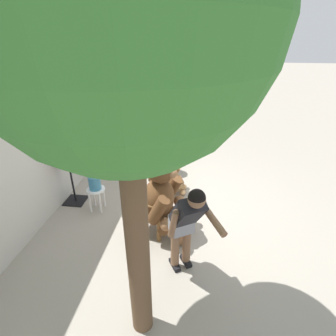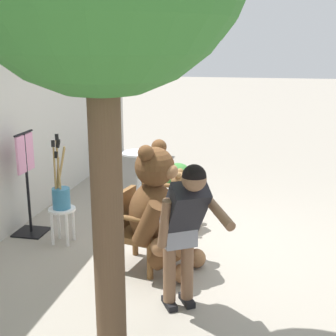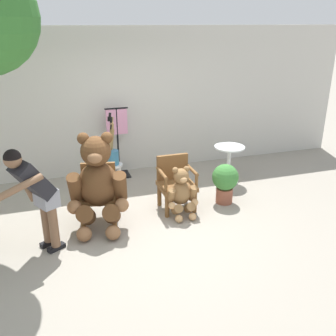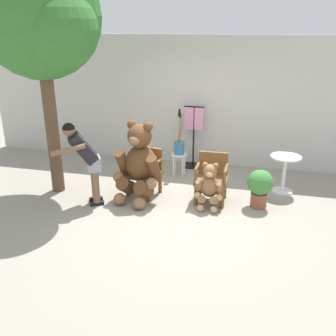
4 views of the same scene
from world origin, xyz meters
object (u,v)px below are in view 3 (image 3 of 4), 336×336
(potted_plant, at_px, (225,181))
(person_visitor, at_px, (35,190))
(wooden_chair_right, at_px, (176,181))
(clothing_display_stand, at_px, (118,141))
(white_stool, at_px, (113,170))
(teddy_bear_small, at_px, (181,192))
(wooden_chair_left, at_px, (99,191))
(round_side_table, at_px, (229,160))
(brush_bucket, at_px, (112,154))
(teddy_bear_large, at_px, (98,183))

(potted_plant, bearing_deg, person_visitor, -168.40)
(wooden_chair_right, xyz_separation_m, clothing_display_stand, (-0.62, 1.64, 0.26))
(wooden_chair_right, distance_m, person_visitor, 2.23)
(white_stool, relative_size, potted_plant, 0.68)
(teddy_bear_small, height_order, potted_plant, teddy_bear_small)
(potted_plant, bearing_deg, teddy_bear_small, -166.30)
(clothing_display_stand, bearing_deg, wooden_chair_right, -69.10)
(wooden_chair_left, height_order, potted_plant, wooden_chair_left)
(teddy_bear_small, height_order, white_stool, teddy_bear_small)
(person_visitor, bearing_deg, clothing_display_stand, 57.81)
(round_side_table, xyz_separation_m, clothing_display_stand, (-1.90, 0.97, 0.27))
(wooden_chair_left, height_order, clothing_display_stand, clothing_display_stand)
(wooden_chair_right, height_order, person_visitor, person_visitor)
(wooden_chair_right, relative_size, brush_bucket, 0.91)
(person_visitor, xyz_separation_m, potted_plant, (2.93, 0.60, -0.50))
(wooden_chair_left, bearing_deg, person_visitor, -141.35)
(round_side_table, bearing_deg, brush_bucket, 168.76)
(brush_bucket, bearing_deg, wooden_chair_right, -52.75)
(wooden_chair_left, xyz_separation_m, white_stool, (0.41, 1.08, -0.11))
(teddy_bear_large, xyz_separation_m, potted_plant, (2.11, 0.18, -0.31))
(person_visitor, bearing_deg, brush_bucket, 54.51)
(wooden_chair_right, distance_m, teddy_bear_small, 0.29)
(white_stool, height_order, clothing_display_stand, clothing_display_stand)
(round_side_table, bearing_deg, wooden_chair_right, -152.36)
(brush_bucket, relative_size, round_side_table, 1.31)
(white_stool, bearing_deg, person_visitor, -125.54)
(wooden_chair_right, xyz_separation_m, potted_plant, (0.84, -0.08, -0.07))
(teddy_bear_small, xyz_separation_m, white_stool, (-0.83, 1.37, -0.04))
(teddy_bear_small, bearing_deg, clothing_display_stand, 108.03)
(teddy_bear_large, distance_m, clothing_display_stand, 2.00)
(teddy_bear_small, distance_m, potted_plant, 0.87)
(wooden_chair_left, bearing_deg, teddy_bear_small, -12.95)
(person_visitor, height_order, round_side_table, person_visitor)
(brush_bucket, bearing_deg, teddy_bear_small, -58.93)
(person_visitor, distance_m, brush_bucket, 2.18)
(teddy_bear_small, distance_m, brush_bucket, 1.62)
(round_side_table, relative_size, clothing_display_stand, 0.53)
(teddy_bear_small, bearing_deg, potted_plant, 13.70)
(person_visitor, xyz_separation_m, round_side_table, (3.36, 1.35, -0.45))
(white_stool, relative_size, round_side_table, 0.64)
(brush_bucket, xyz_separation_m, round_side_table, (2.10, -0.42, -0.22))
(wooden_chair_right, xyz_separation_m, white_stool, (-0.83, 1.08, -0.11))
(potted_plant, xyz_separation_m, clothing_display_stand, (-1.47, 1.72, 0.32))
(wooden_chair_left, bearing_deg, potted_plant, -2.17)
(wooden_chair_left, height_order, white_stool, wooden_chair_left)
(teddy_bear_small, xyz_separation_m, brush_bucket, (-0.83, 1.37, 0.27))
(potted_plant, distance_m, clothing_display_stand, 2.28)
(brush_bucket, height_order, potted_plant, brush_bucket)
(white_stool, bearing_deg, brush_bucket, 86.58)
(white_stool, height_order, brush_bucket, brush_bucket)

